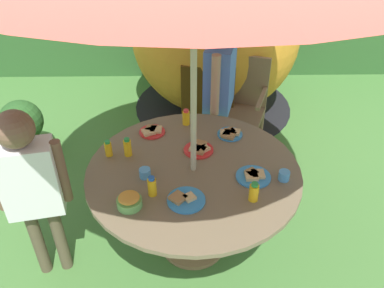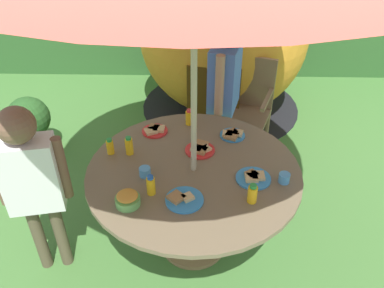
{
  "view_description": "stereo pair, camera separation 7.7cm",
  "coord_description": "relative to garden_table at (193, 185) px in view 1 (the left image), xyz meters",
  "views": [
    {
      "loc": [
        -0.04,
        -1.96,
        2.31
      ],
      "look_at": [
        -0.01,
        -0.04,
        0.94
      ],
      "focal_mm": 36.85,
      "sensor_mm": 36.0,
      "label": 1
    },
    {
      "loc": [
        0.04,
        -1.96,
        2.31
      ],
      "look_at": [
        -0.01,
        -0.04,
        0.94
      ],
      "focal_mm": 36.85,
      "sensor_mm": 36.0,
      "label": 2
    }
  ],
  "objects": [
    {
      "name": "ground_plane",
      "position": [
        0.0,
        0.0,
        -0.59
      ],
      "size": [
        10.0,
        10.0,
        0.02
      ],
      "primitive_type": "cube",
      "color": "#477A38"
    },
    {
      "name": "dome_tent",
      "position": [
        0.27,
        2.06,
        0.26
      ],
      "size": [
        2.02,
        2.02,
        1.69
      ],
      "rotation": [
        0.0,
        0.0,
        -0.14
      ],
      "color": "orange",
      "rests_on": "ground_plane"
    },
    {
      "name": "cup_far",
      "position": [
        0.55,
        -0.11,
        0.17
      ],
      "size": [
        0.07,
        0.07,
        0.06
      ],
      "primitive_type": "cylinder",
      "color": "#4C99D8",
      "rests_on": "garden_table"
    },
    {
      "name": "child_in_white_shirt",
      "position": [
        -0.96,
        -0.19,
        0.23
      ],
      "size": [
        0.42,
        0.24,
        1.26
      ],
      "rotation": [
        0.0,
        0.0,
        0.2
      ],
      "color": "brown",
      "rests_on": "ground_plane"
    },
    {
      "name": "cup_near",
      "position": [
        -0.3,
        -0.07,
        0.17
      ],
      "size": [
        0.07,
        0.07,
        0.06
      ],
      "primitive_type": "cylinder",
      "color": "#4C99D8",
      "rests_on": "garden_table"
    },
    {
      "name": "wooden_chair",
      "position": [
        0.43,
        1.2,
        -0.05
      ],
      "size": [
        0.61,
        0.57,
        0.94
      ],
      "rotation": [
        0.0,
        0.0,
        -0.34
      ],
      "color": "brown",
      "rests_on": "ground_plane"
    },
    {
      "name": "plate_back_edge",
      "position": [
        -0.29,
        0.42,
        0.15
      ],
      "size": [
        0.19,
        0.19,
        0.03
      ],
      "color": "red",
      "rests_on": "garden_table"
    },
    {
      "name": "child_in_blue_shirt",
      "position": [
        0.23,
        0.91,
        0.34
      ],
      "size": [
        0.29,
        0.47,
        1.43
      ],
      "rotation": [
        0.0,
        0.0,
        -1.82
      ],
      "color": "#3F3F47",
      "rests_on": "ground_plane"
    },
    {
      "name": "garden_table",
      "position": [
        0.0,
        0.0,
        0.0
      ],
      "size": [
        1.37,
        1.37,
        0.72
      ],
      "color": "#93704C",
      "rests_on": "ground_plane"
    },
    {
      "name": "juice_bottle_mid_left",
      "position": [
        -0.25,
        -0.23,
        0.2
      ],
      "size": [
        0.05,
        0.05,
        0.13
      ],
      "color": "yellow",
      "rests_on": "garden_table"
    },
    {
      "name": "plate_near_left",
      "position": [
        0.27,
        0.38,
        0.15
      ],
      "size": [
        0.18,
        0.18,
        0.03
      ],
      "color": "#338CD8",
      "rests_on": "garden_table"
    },
    {
      "name": "snack_bowl",
      "position": [
        -0.37,
        -0.33,
        0.18
      ],
      "size": [
        0.14,
        0.14,
        0.08
      ],
      "color": "#66B259",
      "rests_on": "garden_table"
    },
    {
      "name": "juice_bottle_far_left",
      "position": [
        0.34,
        -0.29,
        0.2
      ],
      "size": [
        0.06,
        0.06,
        0.12
      ],
      "color": "yellow",
      "rests_on": "garden_table"
    },
    {
      "name": "plate_center_front",
      "position": [
        0.37,
        -0.09,
        0.15
      ],
      "size": [
        0.22,
        0.22,
        0.03
      ],
      "color": "#338CD8",
      "rests_on": "garden_table"
    },
    {
      "name": "plate_front_edge",
      "position": [
        -0.05,
        -0.29,
        0.15
      ],
      "size": [
        0.22,
        0.22,
        0.03
      ],
      "color": "#338CD8",
      "rests_on": "garden_table"
    },
    {
      "name": "plate_mid_right",
      "position": [
        0.04,
        0.2,
        0.15
      ],
      "size": [
        0.2,
        0.2,
        0.03
      ],
      "color": "red",
      "rests_on": "garden_table"
    },
    {
      "name": "juice_bottle_center_back",
      "position": [
        -0.43,
        0.16,
        0.2
      ],
      "size": [
        0.05,
        0.05,
        0.13
      ],
      "color": "yellow",
      "rests_on": "garden_table"
    },
    {
      "name": "juice_bottle_far_right",
      "position": [
        -0.04,
        0.54,
        0.2
      ],
      "size": [
        0.05,
        0.05,
        0.12
      ],
      "color": "yellow",
      "rests_on": "garden_table"
    },
    {
      "name": "potted_plant",
      "position": [
        -1.54,
        1.1,
        -0.23
      ],
      "size": [
        0.39,
        0.39,
        0.6
      ],
      "color": "#595960",
      "rests_on": "ground_plane"
    },
    {
      "name": "juice_bottle_near_right",
      "position": [
        -0.56,
        0.16,
        0.19
      ],
      "size": [
        0.05,
        0.05,
        0.12
      ],
      "color": "yellow",
      "rests_on": "garden_table"
    }
  ]
}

